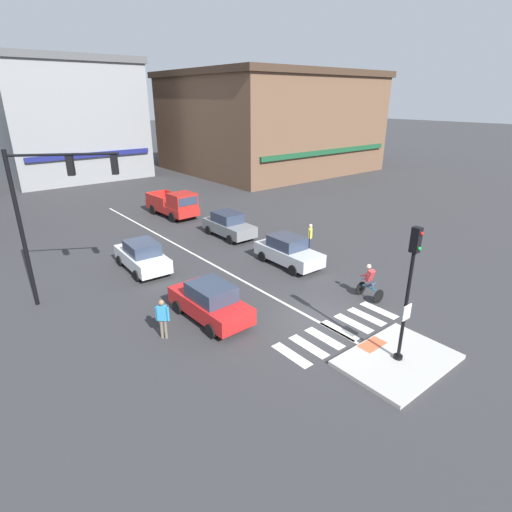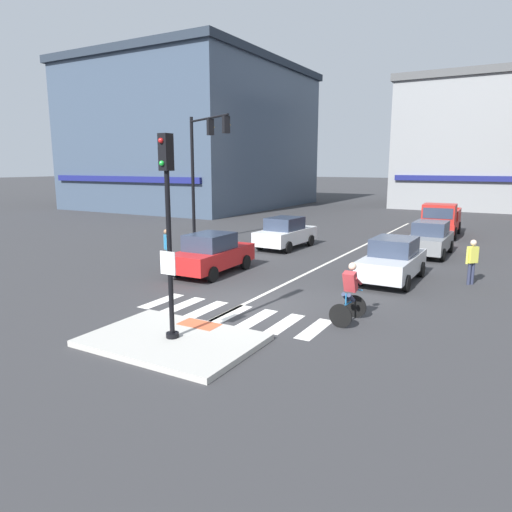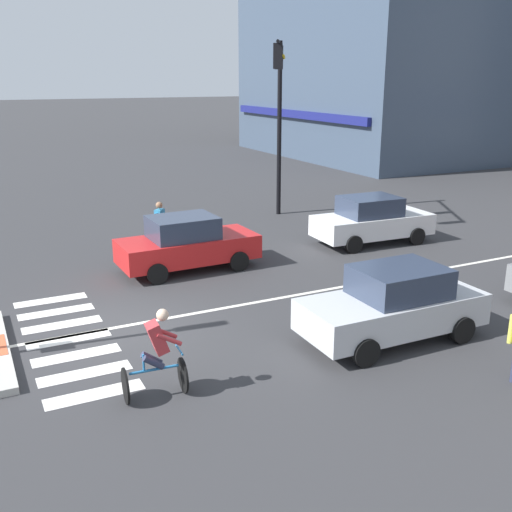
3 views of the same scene
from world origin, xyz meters
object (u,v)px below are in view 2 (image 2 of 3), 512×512
object	(u,v)px
car_red_westbound_near	(212,254)
pickup_truck_red_eastbound_distant	(441,221)
car_white_westbound_far	(286,233)
cyclist	(350,292)
signal_pole	(168,219)
traffic_light_mast	(202,157)
pedestrian_waiting_far_side	(472,258)
car_grey_eastbound_far	(430,239)
pedestrian_at_curb_left	(167,245)
car_silver_eastbound_mid	(393,260)

from	to	relation	value
car_red_westbound_near	pickup_truck_red_eastbound_distant	distance (m)	16.38
car_white_westbound_far	cyclist	size ratio (longest dim) A/B	2.48
signal_pole	pickup_truck_red_eastbound_distant	distance (m)	22.11
traffic_light_mast	pedestrian_waiting_far_side	bearing A→B (deg)	-9.19
traffic_light_mast	car_white_westbound_far	bearing A→B (deg)	17.17
car_white_westbound_far	car_grey_eastbound_far	bearing A→B (deg)	13.97
cyclist	pedestrian_at_curb_left	bearing A→B (deg)	161.99
car_silver_eastbound_mid	cyclist	size ratio (longest dim) A/B	2.45
car_grey_eastbound_far	pedestrian_at_curb_left	world-z (taller)	pedestrian_at_curb_left
signal_pole	car_white_westbound_far	xyz separation A→B (m)	(-3.53, 13.53, -2.28)
car_grey_eastbound_far	car_red_westbound_near	distance (m)	10.98
signal_pole	car_red_westbound_near	size ratio (longest dim) A/B	1.18
car_grey_eastbound_far	pedestrian_at_curb_left	size ratio (longest dim) A/B	2.46
traffic_light_mast	car_grey_eastbound_far	bearing A→B (deg)	15.21
car_white_westbound_far	traffic_light_mast	bearing A→B (deg)	-162.83
car_silver_eastbound_mid	pedestrian_at_curb_left	bearing A→B (deg)	-164.67
cyclist	car_white_westbound_far	bearing A→B (deg)	124.71
signal_pole	pedestrian_at_curb_left	xyz separation A→B (m)	(-5.78, 6.66, -2.11)
car_white_westbound_far	pedestrian_waiting_far_side	distance (m)	9.98
traffic_light_mast	car_grey_eastbound_far	xyz separation A→B (m)	(11.28, 3.07, -3.94)
traffic_light_mast	car_silver_eastbound_mid	world-z (taller)	traffic_light_mast
car_silver_eastbound_mid	pickup_truck_red_eastbound_distant	size ratio (longest dim) A/B	0.79
car_silver_eastbound_mid	car_white_westbound_far	bearing A→B (deg)	146.47
signal_pole	cyclist	size ratio (longest dim) A/B	2.91
pickup_truck_red_eastbound_distant	cyclist	world-z (taller)	pickup_truck_red_eastbound_distant
signal_pole	car_red_westbound_near	world-z (taller)	signal_pole
car_white_westbound_far	car_red_westbound_near	xyz separation A→B (m)	(-0.01, -6.76, 0.00)
car_silver_eastbound_mid	pedestrian_waiting_far_side	bearing A→B (deg)	18.26
car_red_westbound_near	pickup_truck_red_eastbound_distant	xyz separation A→B (m)	(6.47, 15.05, 0.17)
car_grey_eastbound_far	car_silver_eastbound_mid	world-z (taller)	same
signal_pole	car_red_westbound_near	xyz separation A→B (m)	(-3.54, 6.77, -2.28)
pedestrian_waiting_far_side	car_red_westbound_near	bearing A→B (deg)	-161.01
car_grey_eastbound_far	car_silver_eastbound_mid	distance (m)	6.16
signal_pole	car_red_westbound_near	bearing A→B (deg)	117.60
cyclist	pedestrian_at_curb_left	distance (m)	9.51
pedestrian_waiting_far_side	cyclist	bearing A→B (deg)	-112.02
pedestrian_at_curb_left	car_silver_eastbound_mid	bearing A→B (deg)	15.33
traffic_light_mast	pedestrian_at_curb_left	world-z (taller)	traffic_light_mast
car_white_westbound_far	car_red_westbound_near	world-z (taller)	same
signal_pole	pedestrian_waiting_far_side	size ratio (longest dim) A/B	2.93
cyclist	car_grey_eastbound_far	bearing A→B (deg)	89.19
car_grey_eastbound_far	cyclist	distance (m)	11.54
car_white_westbound_far	cyclist	distance (m)	11.93
pickup_truck_red_eastbound_distant	car_red_westbound_near	bearing A→B (deg)	-113.28
car_red_westbound_near	pedestrian_waiting_far_side	size ratio (longest dim) A/B	2.48
signal_pole	car_silver_eastbound_mid	distance (m)	9.90
car_red_westbound_near	car_silver_eastbound_mid	bearing A→B (deg)	19.28
car_grey_eastbound_far	pickup_truck_red_eastbound_distant	xyz separation A→B (m)	(-0.49, 6.56, 0.17)
traffic_light_mast	car_silver_eastbound_mid	distance (m)	12.08
car_grey_eastbound_far	cyclist	bearing A→B (deg)	-90.81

